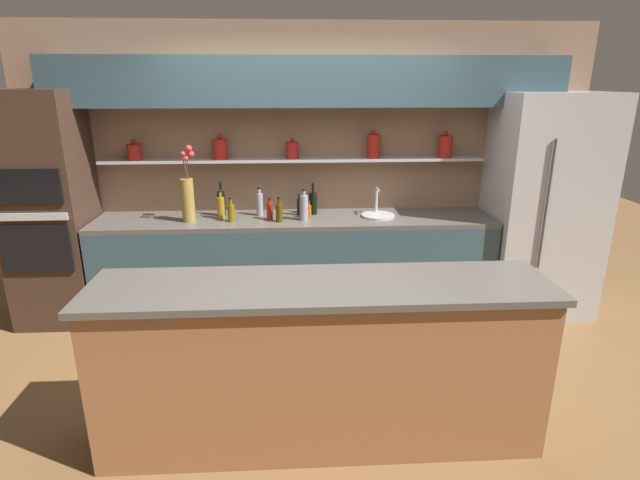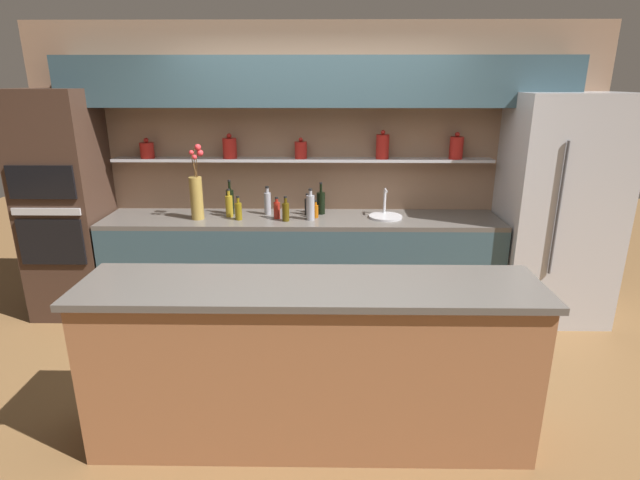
% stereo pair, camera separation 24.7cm
% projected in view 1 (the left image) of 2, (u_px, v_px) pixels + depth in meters
% --- Properties ---
extents(ground_plane, '(12.00, 12.00, 0.00)m').
position_uv_depth(ground_plane, '(317.00, 386.00, 3.60)').
color(ground_plane, brown).
extents(back_wall_unit, '(5.20, 0.44, 2.60)m').
position_uv_depth(back_wall_unit, '(308.00, 143.00, 4.58)').
color(back_wall_unit, '#937056').
rests_on(back_wall_unit, ground_plane).
extents(back_counter_unit, '(3.57, 0.62, 0.92)m').
position_uv_depth(back_counter_unit, '(296.00, 266.00, 4.63)').
color(back_counter_unit, '#334C56').
rests_on(back_counter_unit, ground_plane).
extents(island_counter, '(2.62, 0.61, 1.02)m').
position_uv_depth(island_counter, '(321.00, 363.00, 2.95)').
color(island_counter, '#99603D').
rests_on(island_counter, ground_plane).
extents(refrigerator, '(0.93, 0.73, 2.01)m').
position_uv_depth(refrigerator, '(543.00, 206.00, 4.55)').
color(refrigerator, '#B7B7BC').
rests_on(refrigerator, ground_plane).
extents(oven_tower, '(0.66, 0.64, 2.04)m').
position_uv_depth(oven_tower, '(50.00, 211.00, 4.34)').
color(oven_tower, '#3D281E').
rests_on(oven_tower, ground_plane).
extents(flower_vase, '(0.14, 0.15, 0.66)m').
position_uv_depth(flower_vase, '(188.00, 196.00, 4.31)').
color(flower_vase, olive).
rests_on(flower_vase, back_counter_unit).
extents(sink_fixture, '(0.30, 0.30, 0.25)m').
position_uv_depth(sink_fixture, '(378.00, 214.00, 4.53)').
color(sink_fixture, '#B7B7BC').
rests_on(sink_fixture, back_counter_unit).
extents(bottle_sauce_0, '(0.06, 0.06, 0.16)m').
position_uv_depth(bottle_sauce_0, '(308.00, 211.00, 4.48)').
color(bottle_sauce_0, '#9E4C0A').
rests_on(bottle_sauce_0, back_counter_unit).
extents(bottle_spirit_1, '(0.07, 0.07, 0.28)m').
position_uv_depth(bottle_spirit_1, '(304.00, 207.00, 4.39)').
color(bottle_spirit_1, gray).
rests_on(bottle_spirit_1, back_counter_unit).
extents(bottle_wine_2, '(0.08, 0.08, 0.29)m').
position_uv_depth(bottle_wine_2, '(313.00, 203.00, 4.59)').
color(bottle_wine_2, black).
rests_on(bottle_wine_2, back_counter_unit).
extents(bottle_oil_3, '(0.07, 0.07, 0.26)m').
position_uv_depth(bottle_oil_3, '(221.00, 207.00, 4.44)').
color(bottle_oil_3, olive).
rests_on(bottle_oil_3, back_counter_unit).
extents(bottle_spirit_4, '(0.06, 0.06, 0.26)m').
position_uv_depth(bottle_spirit_4, '(260.00, 204.00, 4.54)').
color(bottle_spirit_4, gray).
rests_on(bottle_spirit_4, back_counter_unit).
extents(bottle_oil_5, '(0.06, 0.06, 0.21)m').
position_uv_depth(bottle_oil_5, '(231.00, 212.00, 4.35)').
color(bottle_oil_5, brown).
rests_on(bottle_oil_5, back_counter_unit).
extents(bottle_wine_6, '(0.07, 0.07, 0.32)m').
position_uv_depth(bottle_wine_6, '(221.00, 203.00, 4.52)').
color(bottle_wine_6, black).
rests_on(bottle_wine_6, back_counter_unit).
extents(bottle_oil_7, '(0.06, 0.06, 0.22)m').
position_uv_depth(bottle_oil_7, '(279.00, 212.00, 4.34)').
color(bottle_oil_7, '#47380A').
rests_on(bottle_oil_7, back_counter_unit).
extents(bottle_sauce_8, '(0.06, 0.06, 0.20)m').
position_uv_depth(bottle_sauce_8, '(270.00, 210.00, 4.41)').
color(bottle_sauce_8, maroon).
rests_on(bottle_sauce_8, back_counter_unit).
extents(bottle_sauce_9, '(0.05, 0.05, 0.20)m').
position_uv_depth(bottle_sauce_9, '(300.00, 206.00, 4.56)').
color(bottle_sauce_9, black).
rests_on(bottle_sauce_9, back_counter_unit).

